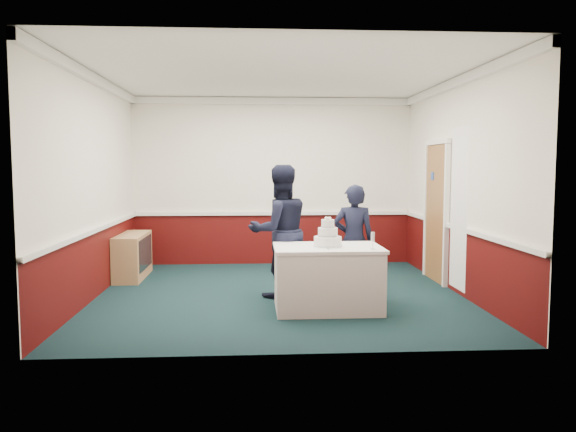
{
  "coord_description": "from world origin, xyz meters",
  "views": [
    {
      "loc": [
        -0.36,
        -7.65,
        1.77
      ],
      "look_at": [
        0.11,
        -0.1,
        1.1
      ],
      "focal_mm": 35.0,
      "sensor_mm": 36.0,
      "label": 1
    }
  ],
  "objects": [
    {
      "name": "ground",
      "position": [
        0.0,
        0.0,
        0.0
      ],
      "size": [
        5.0,
        5.0,
        0.0
      ],
      "primitive_type": "plane",
      "color": "black",
      "rests_on": "ground"
    },
    {
      "name": "cake_table",
      "position": [
        0.56,
        -0.86,
        0.4
      ],
      "size": [
        1.32,
        0.92,
        0.79
      ],
      "color": "white",
      "rests_on": "ground"
    },
    {
      "name": "cake_knife",
      "position": [
        0.53,
        -1.06,
        0.79
      ],
      "size": [
        0.02,
        0.22,
        0.0
      ],
      "primitive_type": "cube",
      "rotation": [
        0.0,
        0.0,
        0.03
      ],
      "color": "silver",
      "rests_on": "cake_table"
    },
    {
      "name": "sideboard",
      "position": [
        -2.28,
        1.31,
        0.35
      ],
      "size": [
        0.41,
        1.2,
        0.7
      ],
      "color": "#9E7C4C",
      "rests_on": "ground"
    },
    {
      "name": "person_woman",
      "position": [
        1.01,
        -0.12,
        0.76
      ],
      "size": [
        0.61,
        0.45,
        1.53
      ],
      "primitive_type": "imported",
      "rotation": [
        0.0,
        0.0,
        2.97
      ],
      "color": "black",
      "rests_on": "ground"
    },
    {
      "name": "wedding_cake",
      "position": [
        0.56,
        -0.86,
        0.9
      ],
      "size": [
        0.35,
        0.35,
        0.36
      ],
      "color": "white",
      "rests_on": "cake_table"
    },
    {
      "name": "champagne_flute",
      "position": [
        1.06,
        -1.14,
        0.93
      ],
      "size": [
        0.05,
        0.05,
        0.21
      ],
      "color": "silver",
      "rests_on": "cake_table"
    },
    {
      "name": "room_shell",
      "position": [
        0.08,
        0.61,
        1.97
      ],
      "size": [
        5.0,
        5.0,
        3.0
      ],
      "color": "white",
      "rests_on": "ground"
    },
    {
      "name": "person_man",
      "position": [
        0.0,
        -0.12,
        0.9
      ],
      "size": [
        1.03,
        0.91,
        1.79
      ],
      "primitive_type": "imported",
      "rotation": [
        0.0,
        0.0,
        3.44
      ],
      "color": "black",
      "rests_on": "ground"
    }
  ]
}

